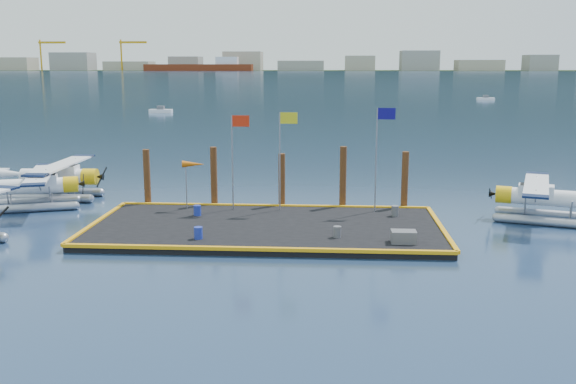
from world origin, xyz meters
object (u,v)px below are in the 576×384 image
piling_0 (147,179)px  flagpole_red (235,147)px  drum_1 (337,232)px  piling_1 (214,179)px  piling_3 (343,179)px  seaplane_b (36,188)px  flagpole_yellow (283,146)px  piling_2 (282,182)px  drum_3 (198,233)px  seaplane_c (57,179)px  drum_0 (197,210)px  seaplane_d (542,200)px  piling_4 (405,182)px  windsock (193,165)px  flagpole_blue (380,144)px  crate (404,237)px  drum_4 (395,211)px

piling_0 → flagpole_red: bearing=-14.5°
drum_1 → piling_1: bearing=135.6°
flagpole_red → piling_3: flagpole_red is taller
seaplane_b → flagpole_yellow: (16.66, -1.13, 3.13)m
piling_2 → flagpole_red: bearing=-150.2°
seaplane_b → drum_3: size_ratio=13.82×
seaplane_c → drum_0: size_ratio=14.98×
seaplane_d → piling_4: 8.38m
windsock → piling_0: 4.02m
seaplane_d → flagpole_red: flagpole_red is taller
piling_2 → seaplane_b: bearing=-178.4°
drum_3 → flagpole_blue: size_ratio=0.10×
flagpole_blue → piling_3: size_ratio=1.51×
flagpole_yellow → drum_3: bearing=-119.5°
flagpole_blue → piling_0: 15.51m
flagpole_red → flagpole_blue: 8.99m
seaplane_c → piling_4: piling_4 is taller
windsock → seaplane_d: bearing=-1.0°
drum_0 → piling_3: (8.94, 3.41, 1.43)m
piling_4 → flagpole_red: bearing=-171.6°
drum_3 → flagpole_blue: (10.00, 7.09, 3.96)m
piling_4 → flagpole_yellow: bearing=-168.4°
seaplane_b → piling_3: piling_3 is taller
crate → piling_4: piling_4 is taller
flagpole_red → windsock: bearing=180.0°
drum_0 → piling_3: bearing=20.9°
seaplane_d → drum_0: bearing=111.7°
seaplane_d → piling_1: (-20.62, 1.98, 0.72)m
seaplane_c → piling_1: (11.80, -2.59, 0.62)m
drum_0 → piling_2: piling_2 is taller
seaplane_b → crate: 24.90m
piling_1 → seaplane_c: bearing=167.6°
flagpole_red → drum_1: bearing=-44.7°
crate → piling_4: (0.99, 8.76, 1.28)m
crate → piling_2: size_ratio=0.34×
seaplane_c → piling_4: bearing=83.0°
seaplane_d → drum_0: seaplane_d is taller
seaplane_d → flagpole_yellow: bearing=106.5°
piling_4 → drum_0: bearing=-165.2°
seaplane_b → seaplane_d: size_ratio=1.00×
drum_0 → drum_1: 9.64m
flagpole_red → piling_1: flagpole_red is taller
piling_0 → piling_4: bearing=0.0°
piling_2 → drum_3: bearing=-113.6°
seaplane_b → piling_2: (16.46, 0.47, 0.51)m
piling_1 → piling_4: piling_1 is taller
seaplane_d → piling_4: piling_4 is taller
piling_1 → piling_2: size_ratio=1.11×
drum_1 → drum_4: size_ratio=0.95×
windsock → piling_4: 13.68m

